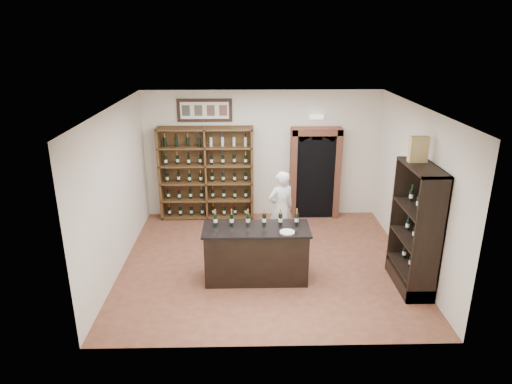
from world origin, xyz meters
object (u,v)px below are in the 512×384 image
(wine_shelf, at_px, (206,173))
(side_cabinet, at_px, (415,247))
(tasting_counter, at_px, (256,254))
(wine_crate, at_px, (418,149))
(shopkeeper, at_px, (281,208))
(counter_bottle_0, at_px, (215,220))

(wine_shelf, height_order, side_cabinet, same)
(tasting_counter, bearing_deg, side_cabinet, -6.28)
(side_cabinet, relative_size, wine_crate, 5.07)
(shopkeeper, bearing_deg, tasting_counter, 44.90)
(tasting_counter, distance_m, wine_crate, 3.29)
(shopkeeper, distance_m, wine_crate, 3.06)
(tasting_counter, bearing_deg, shopkeeper, 69.14)
(wine_shelf, xyz_separation_m, counter_bottle_0, (0.38, -2.80, 0.01))
(counter_bottle_0, relative_size, side_cabinet, 0.14)
(side_cabinet, relative_size, shopkeeper, 1.38)
(counter_bottle_0, relative_size, shopkeeper, 0.19)
(side_cabinet, bearing_deg, shopkeeper, 141.75)
(tasting_counter, distance_m, counter_bottle_0, 0.96)
(tasting_counter, distance_m, shopkeeper, 1.55)
(counter_bottle_0, height_order, shopkeeper, shopkeeper)
(counter_bottle_0, bearing_deg, shopkeeper, 45.49)
(wine_crate, bearing_deg, tasting_counter, 177.66)
(tasting_counter, xyz_separation_m, wine_crate, (2.67, -0.06, 1.92))
(wine_shelf, relative_size, wine_crate, 5.07)
(wine_shelf, height_order, shopkeeper, wine_shelf)
(tasting_counter, height_order, shopkeeper, shopkeeper)
(side_cabinet, height_order, shopkeeper, side_cabinet)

